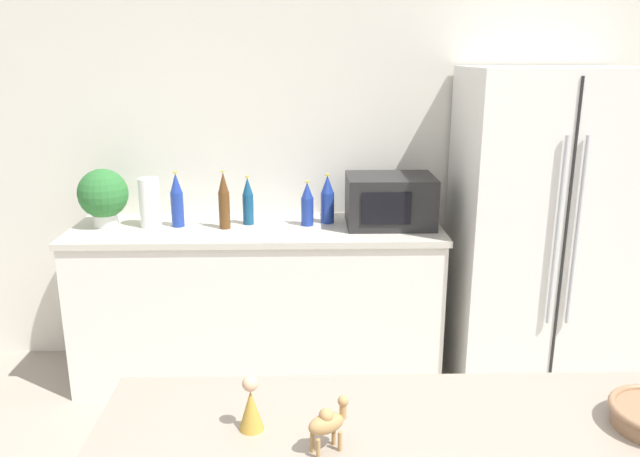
% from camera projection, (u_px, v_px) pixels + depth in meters
% --- Properties ---
extents(wall_back, '(8.00, 0.06, 2.55)m').
position_uv_depth(wall_back, '(345.00, 150.00, 3.70)').
color(wall_back, silver).
rests_on(wall_back, ground_plane).
extents(back_counter, '(2.05, 0.63, 0.90)m').
position_uv_depth(back_counter, '(259.00, 301.00, 3.59)').
color(back_counter, silver).
rests_on(back_counter, ground_plane).
extents(refrigerator, '(0.91, 0.69, 1.76)m').
position_uv_depth(refrigerator, '(540.00, 230.00, 3.46)').
color(refrigerator, silver).
rests_on(refrigerator, ground_plane).
extents(potted_plant, '(0.27, 0.27, 0.32)m').
position_uv_depth(potted_plant, '(103.00, 195.00, 3.44)').
color(potted_plant, silver).
rests_on(potted_plant, back_counter).
extents(paper_towel_roll, '(0.11, 0.11, 0.27)m').
position_uv_depth(paper_towel_roll, '(150.00, 203.00, 3.43)').
color(paper_towel_roll, white).
rests_on(paper_towel_roll, back_counter).
extents(microwave, '(0.48, 0.37, 0.28)m').
position_uv_depth(microwave, '(390.00, 201.00, 3.47)').
color(microwave, black).
rests_on(microwave, back_counter).
extents(back_bottle_0, '(0.07, 0.07, 0.25)m').
position_uv_depth(back_bottle_0, '(307.00, 204.00, 3.47)').
color(back_bottle_0, navy).
rests_on(back_bottle_0, back_counter).
extents(back_bottle_1, '(0.08, 0.08, 0.28)m').
position_uv_depth(back_bottle_1, '(327.00, 200.00, 3.52)').
color(back_bottle_1, navy).
rests_on(back_bottle_1, back_counter).
extents(back_bottle_2, '(0.06, 0.06, 0.32)m').
position_uv_depth(back_bottle_2, '(224.00, 201.00, 3.40)').
color(back_bottle_2, brown).
rests_on(back_bottle_2, back_counter).
extents(back_bottle_3, '(0.06, 0.06, 0.28)m').
position_uv_depth(back_bottle_3, '(248.00, 201.00, 3.49)').
color(back_bottle_3, navy).
rests_on(back_bottle_3, back_counter).
extents(back_bottle_4, '(0.07, 0.07, 0.31)m').
position_uv_depth(back_bottle_4, '(177.00, 200.00, 3.44)').
color(back_bottle_4, navy).
rests_on(back_bottle_4, back_counter).
extents(camel_figurine, '(0.10, 0.08, 0.13)m').
position_uv_depth(camel_figurine, '(328.00, 422.00, 1.38)').
color(camel_figurine, '#A87F4C').
rests_on(camel_figurine, bar_counter).
extents(wise_man_figurine_blue, '(0.06, 0.06, 0.14)m').
position_uv_depth(wise_man_figurine_blue, '(251.00, 406.00, 1.46)').
color(wise_man_figurine_blue, '#B28933').
rests_on(wise_man_figurine_blue, bar_counter).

